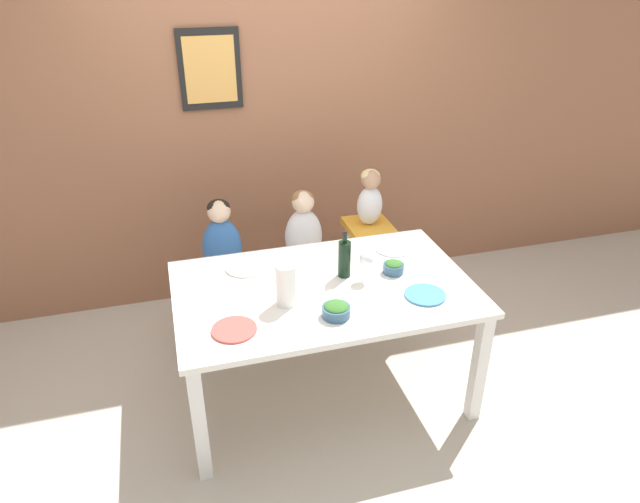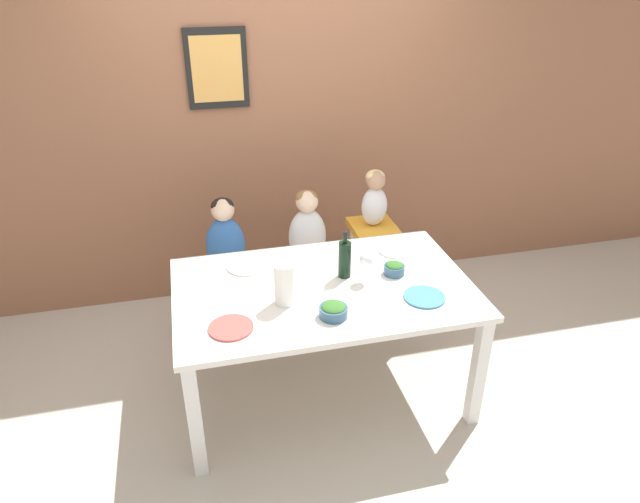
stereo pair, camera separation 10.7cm
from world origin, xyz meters
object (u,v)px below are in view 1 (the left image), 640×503
dinner_plate_front_left (234,330)px  dinner_plate_back_right (393,249)px  person_child_left (221,239)px  person_child_center (303,229)px  salad_bowl_small (393,267)px  dinner_plate_front_right (425,295)px  chair_right_highchair (368,245)px  wine_bottle (344,258)px  wine_glass_near (366,259)px  person_baby_right (370,195)px  chair_far_center (304,272)px  dinner_plate_back_left (245,268)px  salad_bowl_large (336,310)px  paper_towel_roll (286,284)px  chair_far_left (226,283)px

dinner_plate_front_left → dinner_plate_back_right: bearing=28.1°
person_child_left → person_child_center: bearing=0.0°
salad_bowl_small → dinner_plate_front_right: salad_bowl_small is taller
chair_right_highchair → person_child_left: 1.06m
wine_bottle → dinner_plate_back_right: (0.40, 0.22, -0.11)m
wine_glass_near → dinner_plate_back_right: 0.44m
person_child_center → person_baby_right: person_baby_right is taller
chair_far_center → dinner_plate_back_left: 0.76m
wine_glass_near → dinner_plate_front_right: wine_glass_near is taller
wine_glass_near → salad_bowl_large: (-0.27, -0.31, -0.09)m
chair_far_center → dinner_plate_front_left: 1.28m
person_baby_right → chair_far_center: bearing=-179.8°
dinner_plate_back_left → dinner_plate_front_right: bearing=-32.0°
paper_towel_roll → salad_bowl_small: (0.67, 0.15, -0.08)m
salad_bowl_small → dinner_plate_front_left: 1.03m
person_child_left → wine_bottle: size_ratio=1.87×
person_baby_right → dinner_plate_back_left: 1.07m
chair_right_highchair → person_child_center: size_ratio=1.33×
person_child_center → wine_bottle: (0.07, -0.70, 0.13)m
wine_glass_near → dinner_plate_back_right: size_ratio=0.79×
chair_far_left → wine_glass_near: size_ratio=2.67×
chair_right_highchair → dinner_plate_front_left: bearing=-136.3°
chair_right_highchair → person_baby_right: person_baby_right is taller
person_child_center → dinner_plate_front_right: size_ratio=2.37×
dinner_plate_front_right → salad_bowl_small: bearing=104.3°
dinner_plate_front_right → chair_right_highchair: bearing=87.2°
dinner_plate_back_left → wine_bottle: bearing=-23.4°
chair_right_highchair → salad_bowl_small: salad_bowl_small is taller
person_child_center → dinner_plate_front_left: size_ratio=2.37×
person_child_center → salad_bowl_small: person_child_center is taller
person_child_center → wine_glass_near: (0.17, -0.77, 0.15)m
chair_far_center → person_baby_right: bearing=0.2°
wine_glass_near → dinner_plate_back_right: bearing=45.0°
chair_far_center → person_child_left: size_ratio=0.89×
person_child_left → wine_glass_near: size_ratio=3.01×
chair_far_center → wine_bottle: size_ratio=1.66×
wine_bottle → dinner_plate_front_left: wine_bottle is taller
person_child_left → person_baby_right: bearing=0.0°
dinner_plate_front_left → dinner_plate_back_left: 0.62m
person_child_center → wine_glass_near: person_child_center is taller
person_child_left → dinner_plate_back_left: (0.08, -0.46, 0.02)m
paper_towel_roll → person_child_left: bearing=105.1°
wine_glass_near → wine_bottle: bearing=144.4°
chair_far_center → wine_bottle: wine_bottle is taller
person_child_center → dinner_plate_front_left: bearing=-120.7°
person_baby_right → salad_bowl_small: person_baby_right is taller
chair_far_left → dinner_plate_back_left: 0.59m
salad_bowl_small → person_child_center: bearing=115.6°
person_child_center → dinner_plate_back_left: size_ratio=2.37×
salad_bowl_large → salad_bowl_small: size_ratio=1.22×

